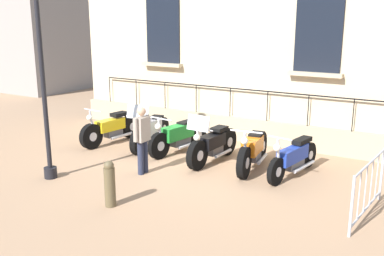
% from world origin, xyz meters
% --- Properties ---
extents(ground_plane, '(60.00, 60.00, 0.00)m').
position_xyz_m(ground_plane, '(0.00, 0.00, 0.00)').
color(ground_plane, '#9E7A5B').
extents(building_facade, '(0.82, 10.75, 7.83)m').
position_xyz_m(building_facade, '(-2.28, -0.00, 3.81)').
color(building_facade, '#C6B28E').
rests_on(building_facade, ground_plane).
extents(motorcycle_yellow, '(2.17, 0.70, 1.07)m').
position_xyz_m(motorcycle_yellow, '(0.19, -2.69, 0.42)').
color(motorcycle_yellow, black).
rests_on(motorcycle_yellow, ground_plane).
extents(motorcycle_silver, '(2.17, 0.75, 1.30)m').
position_xyz_m(motorcycle_silver, '(-0.05, -1.52, 0.45)').
color(motorcycle_silver, black).
rests_on(motorcycle_silver, ground_plane).
extents(motorcycle_green, '(2.18, 0.78, 1.03)m').
position_xyz_m(motorcycle_green, '(-0.05, -0.59, 0.44)').
color(motorcycle_green, black).
rests_on(motorcycle_green, ground_plane).
extents(motorcycle_black, '(2.11, 0.70, 1.29)m').
position_xyz_m(motorcycle_black, '(0.23, 0.56, 0.44)').
color(motorcycle_black, black).
rests_on(motorcycle_black, ground_plane).
extents(motorcycle_orange, '(2.14, 0.72, 1.06)m').
position_xyz_m(motorcycle_orange, '(0.17, 1.59, 0.44)').
color(motorcycle_orange, black).
rests_on(motorcycle_orange, ground_plane).
extents(motorcycle_blue, '(2.12, 0.68, 1.03)m').
position_xyz_m(motorcycle_blue, '(0.14, 2.56, 0.41)').
color(motorcycle_blue, black).
rests_on(motorcycle_blue, ground_plane).
extents(lamppost, '(0.29, 0.29, 4.70)m').
position_xyz_m(lamppost, '(3.03, -2.01, 2.41)').
color(lamppost, black).
rests_on(lamppost, ground_plane).
extents(crowd_barrier, '(1.92, 0.23, 1.05)m').
position_xyz_m(crowd_barrier, '(1.51, 4.35, 0.56)').
color(crowd_barrier, '#B7B7BF').
rests_on(crowd_barrier, ground_plane).
extents(bollard, '(0.21, 0.21, 0.89)m').
position_xyz_m(bollard, '(3.50, 0.14, 0.45)').
color(bollard, brown).
rests_on(bollard, ground_plane).
extents(pedestrian_standing, '(0.53, 0.22, 1.55)m').
position_xyz_m(pedestrian_standing, '(1.74, -0.42, 0.87)').
color(pedestrian_standing, '#23283D').
rests_on(pedestrian_standing, ground_plane).
extents(distant_building, '(5.47, 4.65, 7.48)m').
position_xyz_m(distant_building, '(-6.41, -12.64, 3.74)').
color(distant_building, gray).
rests_on(distant_building, ground_plane).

